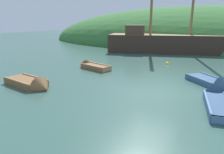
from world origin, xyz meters
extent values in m
plane|color=#33564C|center=(0.00, 0.00, 0.00)|extent=(120.00, 120.00, 0.00)
ellipsoid|color=#387033|center=(-2.61, 28.20, 0.00)|extent=(55.33, 26.60, 12.18)
cube|color=#38281E|center=(-3.30, 15.17, 0.67)|extent=(14.56, 7.90, 2.94)
cube|color=#997A51|center=(-3.30, 15.17, 2.09)|extent=(13.93, 7.44, 0.10)
cube|color=#4C3828|center=(-7.05, 13.93, 2.69)|extent=(2.89, 3.13, 1.10)
cube|color=#335175|center=(2.31, 3.24, 0.09)|extent=(2.65, 2.60, 0.43)
cube|color=#4F75A1|center=(1.46, 4.03, 0.16)|extent=(0.89, 0.93, 0.30)
cube|color=#4F75A1|center=(2.62, 2.95, 0.25)|extent=(0.95, 0.99, 0.05)
cube|color=#4F75A1|center=(2.00, 3.53, 0.25)|extent=(0.95, 0.99, 0.05)
cube|color=#4F75A1|center=(1.89, 2.80, 0.34)|extent=(1.78, 1.69, 0.07)
cube|color=#4F75A1|center=(2.73, 3.68, 0.34)|extent=(1.78, 1.69, 0.07)
cube|color=brown|center=(-5.80, 3.05, 0.11)|extent=(2.75, 1.63, 0.45)
cone|color=brown|center=(-7.35, 3.47, 0.11)|extent=(0.87, 1.08, 0.95)
cube|color=#AE7B4F|center=(-4.60, 2.73, 0.17)|extent=(0.35, 0.90, 0.32)
cube|color=#AE7B4F|center=(-6.23, 3.17, 0.27)|extent=(0.41, 0.93, 0.05)
cube|color=#AE7B4F|center=(-5.36, 2.94, 0.27)|extent=(0.41, 0.93, 0.05)
cube|color=#AE7B4F|center=(-5.68, 3.50, 0.36)|extent=(2.46, 0.73, 0.07)
cube|color=#AE7B4F|center=(-5.92, 2.61, 0.36)|extent=(2.46, 0.73, 0.07)
cube|color=#335175|center=(3.21, -0.99, 0.10)|extent=(1.53, 3.16, 0.44)
cone|color=#335175|center=(2.86, 0.86, 0.10)|extent=(1.05, 0.90, 0.93)
cube|color=#4F75A1|center=(3.49, -2.43, 0.17)|extent=(0.88, 0.28, 0.31)
cube|color=#4F75A1|center=(3.11, -0.47, 0.26)|extent=(0.91, 0.34, 0.05)
cube|color=#4F75A1|center=(3.31, -1.52, 0.26)|extent=(0.91, 0.34, 0.05)
cube|color=#4F75A1|center=(2.77, -1.08, 0.35)|extent=(0.64, 2.93, 0.07)
cube|color=brown|center=(-7.15, -2.55, 0.12)|extent=(2.93, 1.69, 0.49)
cone|color=brown|center=(-5.45, -2.80, 0.12)|extent=(0.86, 1.32, 1.23)
cube|color=#AE7B4F|center=(-8.47, -2.35, 0.20)|extent=(0.29, 1.17, 0.34)
cube|color=#AE7B4F|center=(-6.68, -2.62, 0.31)|extent=(0.35, 1.21, 0.05)
cube|color=#AE7B4F|center=(-7.63, -2.48, 0.31)|extent=(0.35, 1.21, 0.05)
cube|color=#AE7B4F|center=(-7.24, -3.15, 0.40)|extent=(2.69, 0.47, 0.07)
cube|color=#AE7B4F|center=(-7.07, -1.95, 0.40)|extent=(2.69, 0.47, 0.07)
sphere|color=yellow|center=(-1.33, 7.92, 0.00)|extent=(0.40, 0.40, 0.40)
camera|label=1|loc=(3.31, -10.71, 3.77)|focal=33.86mm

